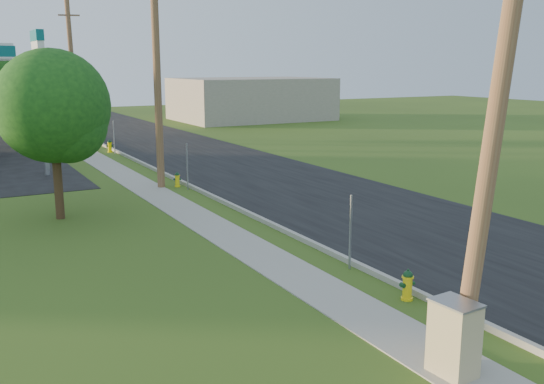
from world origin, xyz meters
The scene contains 17 objects.
ground_plane centered at (0.00, 0.00, 0.00)m, with size 140.00×140.00×0.00m, color #36501A.
road centered at (4.50, 10.00, 0.01)m, with size 8.00×120.00×0.02m, color black.
curb centered at (0.50, 10.00, 0.07)m, with size 0.15×120.00×0.15m, color #9D9A90.
sidewalk centered at (-1.25, 10.00, 0.01)m, with size 1.50×120.00×0.03m, color gray.
utility_pole_near centered at (-0.60, -1.00, 4.80)m, with size 1.40×0.32×9.48m.
utility_pole_mid centered at (-0.60, 17.00, 4.95)m, with size 1.40×0.32×9.80m.
utility_pole_far centered at (-0.60, 35.00, 4.80)m, with size 1.40×0.32×9.50m.
sign_post_near centered at (0.25, 4.20, 1.00)m, with size 0.05×0.04×2.00m, color gray.
sign_post_mid centered at (0.25, 16.00, 1.00)m, with size 0.05×0.04×2.00m, color gray.
sign_post_far centered at (0.25, 28.20, 1.00)m, with size 0.05×0.04×2.00m, color gray.
price_pylon centered at (-4.50, 22.50, 5.43)m, with size 0.34×2.04×6.85m.
distant_building centered at (18.00, 45.00, 2.00)m, with size 14.00×10.00×4.00m, color gray.
tree_verge centered at (-5.37, 13.37, 3.76)m, with size 3.85×3.85×5.84m.
hydrant_near centered at (0.14, 1.81, 0.36)m, with size 0.38×0.34×0.74m.
hydrant_mid centered at (0.07, 16.80, 0.33)m, with size 0.34×0.31×0.67m.
hydrant_far centered at (0.16, 29.01, 0.38)m, with size 0.40×0.36×0.78m.
utility_cabinet centered at (-1.49, -1.21, 0.68)m, with size 0.65×0.83×1.35m.
Camera 1 is at (-8.87, -8.16, 5.29)m, focal length 40.00 mm.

